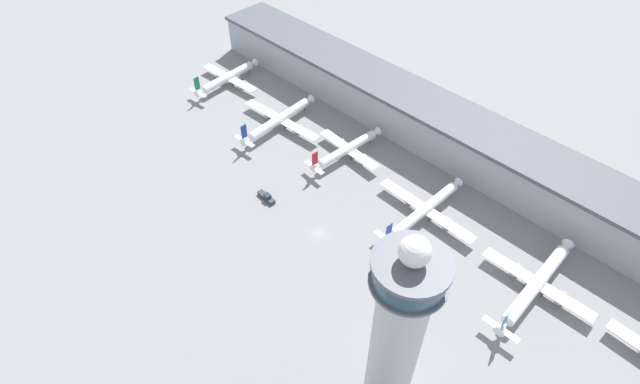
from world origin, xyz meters
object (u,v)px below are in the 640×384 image
airplane_gate_bravo (279,119)px  service_truck_catering (267,197)px  airplane_gate_alpha (228,78)px  airplane_gate_delta (424,210)px  service_truck_fuel (430,291)px  airplane_gate_charlie (347,149)px  airplane_gate_echo (536,284)px  control_tower (398,331)px

airplane_gate_bravo → service_truck_catering: bearing=-48.0°
airplane_gate_alpha → airplane_gate_delta: airplane_gate_alpha is taller
airplane_gate_alpha → service_truck_fuel: size_ratio=5.33×
airplane_gate_charlie → service_truck_fuel: bearing=-25.1°
airplane_gate_alpha → service_truck_catering: airplane_gate_alpha is taller
airplane_gate_echo → service_truck_fuel: airplane_gate_echo is taller
airplane_gate_echo → service_truck_fuel: 33.19m
airplane_gate_charlie → airplane_gate_echo: (87.11, -6.34, 0.05)m
airplane_gate_delta → service_truck_fuel: (21.10, -24.68, -3.14)m
airplane_gate_alpha → service_truck_fuel: airplane_gate_alpha is taller
airplane_gate_delta → service_truck_catering: size_ratio=5.06×
airplane_gate_bravo → airplane_gate_delta: size_ratio=1.01×
service_truck_fuel → airplane_gate_bravo: bearing=166.5°
airplane_gate_delta → service_truck_catering: (-47.68, -34.27, -3.22)m
airplane_gate_delta → service_truck_fuel: bearing=-49.5°
airplane_gate_echo → airplane_gate_alpha: bearing=178.3°
control_tower → service_truck_fuel: control_tower is taller
airplane_gate_echo → airplane_gate_delta: bearing=178.7°
airplane_gate_bravo → airplane_gate_charlie: 35.31m
airplane_gate_bravo → airplane_gate_delta: airplane_gate_bravo is taller
service_truck_fuel → airplane_gate_echo: bearing=45.7°
airplane_gate_bravo → service_truck_catering: size_ratio=5.10×
control_tower → airplane_gate_delta: size_ratio=1.51×
service_truck_fuel → service_truck_catering: bearing=-172.1°
control_tower → airplane_gate_bravo: size_ratio=1.50×
airplane_gate_charlie → service_truck_catering: 39.99m
airplane_gate_alpha → airplane_gate_bravo: (43.39, -4.86, 0.15)m
airplane_gate_charlie → airplane_gate_bravo: bearing=-169.8°
service_truck_catering → service_truck_fuel: bearing=7.9°
airplane_gate_charlie → airplane_gate_delta: size_ratio=0.87×
control_tower → airplane_gate_bravo: 126.72m
airplane_gate_alpha → airplane_gate_bravo: bearing=-6.4°
airplane_gate_delta → airplane_gate_alpha: bearing=178.1°
control_tower → service_truck_fuel: 47.27m
airplane_gate_charlie → airplane_gate_echo: bearing=-4.2°
airplane_gate_bravo → airplane_gate_echo: size_ratio=0.94×
airplane_gate_delta → control_tower: bearing=-62.0°
airplane_gate_bravo → service_truck_fuel: (98.78, -23.75, -3.03)m
airplane_gate_alpha → service_truck_fuel: 145.06m
airplane_gate_charlie → service_truck_fuel: airplane_gate_charlie is taller
airplane_gate_bravo → service_truck_fuel: bearing=-13.5°
airplane_gate_alpha → airplane_gate_delta: (121.08, -3.92, 0.26)m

